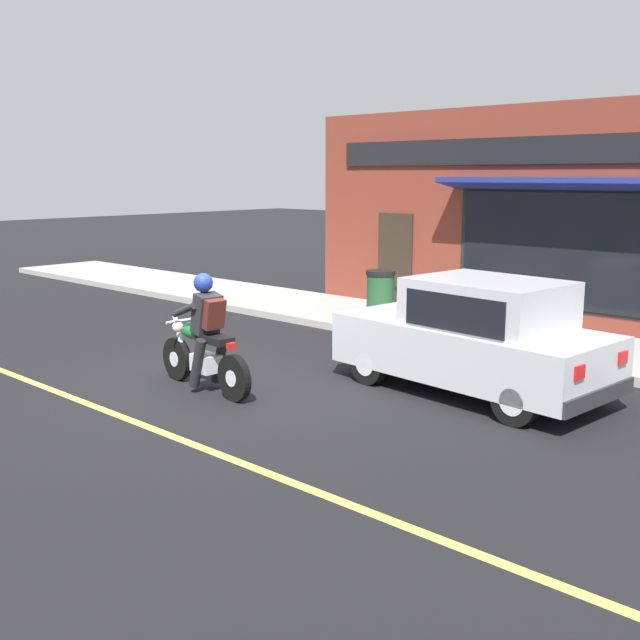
# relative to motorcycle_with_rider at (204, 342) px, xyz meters

# --- Properties ---
(ground_plane) EXTENTS (80.00, 80.00, 0.00)m
(ground_plane) POSITION_rel_motorcycle_with_rider_xyz_m (0.36, 0.09, -0.68)
(ground_plane) COLOR black
(sidewalk_curb) EXTENTS (2.60, 22.00, 0.14)m
(sidewalk_curb) POSITION_rel_motorcycle_with_rider_xyz_m (5.44, 3.09, -0.61)
(sidewalk_curb) COLOR #9E9B93
(sidewalk_curb) RESTS_ON ground
(lane_stripe) EXTENTS (0.12, 19.80, 0.01)m
(lane_stripe) POSITION_rel_motorcycle_with_rider_xyz_m (-1.44, 3.09, -0.67)
(lane_stripe) COLOR #D1C64C
(lane_stripe) RESTS_ON ground
(storefront_building) EXTENTS (1.25, 9.13, 4.20)m
(storefront_building) POSITION_rel_motorcycle_with_rider_xyz_m (6.97, -0.69, 1.43)
(storefront_building) COLOR maroon
(storefront_building) RESTS_ON ground
(motorcycle_with_rider) EXTENTS (0.60, 2.02, 1.62)m
(motorcycle_with_rider) POSITION_rel_motorcycle_with_rider_xyz_m (0.00, 0.00, 0.00)
(motorcycle_with_rider) COLOR black
(motorcycle_with_rider) RESTS_ON ground
(car_hatchback) EXTENTS (1.97, 3.91, 1.57)m
(car_hatchback) POSITION_rel_motorcycle_with_rider_xyz_m (2.36, -2.78, 0.09)
(car_hatchback) COLOR black
(car_hatchback) RESTS_ON ground
(trash_bin) EXTENTS (0.56, 0.56, 0.98)m
(trash_bin) POSITION_rel_motorcycle_with_rider_xyz_m (4.94, 0.85, -0.04)
(trash_bin) COLOR #23512D
(trash_bin) RESTS_ON sidewalk_curb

